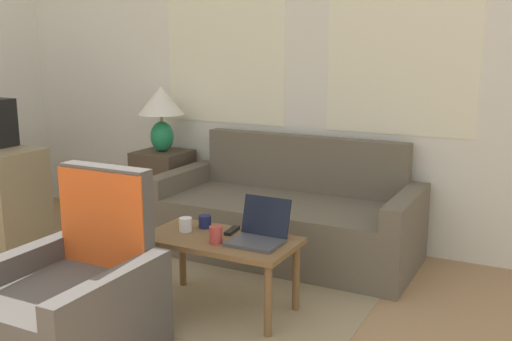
# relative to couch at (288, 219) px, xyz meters

# --- Properties ---
(wall_back) EXTENTS (6.84, 0.06, 2.60)m
(wall_back) POSITION_rel_couch_xyz_m (0.04, 0.44, 1.04)
(wall_back) COLOR white
(wall_back) RESTS_ON ground_plane
(rug) EXTENTS (1.63, 1.86, 0.01)m
(rug) POSITION_rel_couch_xyz_m (0.05, -0.56, -0.26)
(rug) COLOR #9E8966
(rug) RESTS_ON ground_plane
(couch) EXTENTS (1.92, 0.85, 0.86)m
(couch) POSITION_rel_couch_xyz_m (0.00, 0.00, 0.00)
(couch) COLOR #665B4C
(couch) RESTS_ON ground_plane
(armchair) EXTENTS (0.73, 0.80, 0.94)m
(armchair) POSITION_rel_couch_xyz_m (-0.33, -1.89, 0.00)
(armchair) COLOR #514C47
(armchair) RESTS_ON ground_plane
(side_table) EXTENTS (0.41, 0.41, 0.66)m
(side_table) POSITION_rel_couch_xyz_m (-1.22, 0.13, 0.07)
(side_table) COLOR #4C3D2D
(side_table) RESTS_ON ground_plane
(table_lamp) EXTENTS (0.38, 0.38, 0.55)m
(table_lamp) POSITION_rel_couch_xyz_m (-1.22, 0.13, 0.76)
(table_lamp) COLOR #1E8451
(table_lamp) RESTS_ON side_table
(coffee_table) EXTENTS (0.90, 0.48, 0.44)m
(coffee_table) POSITION_rel_couch_xyz_m (0.05, -1.06, 0.12)
(coffee_table) COLOR brown
(coffee_table) RESTS_ON ground_plane
(laptop) EXTENTS (0.29, 0.29, 0.24)m
(laptop) POSITION_rel_couch_xyz_m (0.28, -1.02, 0.23)
(laptop) COLOR #47474C
(laptop) RESTS_ON coffee_table
(cup_navy) EXTENTS (0.08, 0.08, 0.08)m
(cup_navy) POSITION_rel_couch_xyz_m (-0.21, -1.05, 0.22)
(cup_navy) COLOR white
(cup_navy) RESTS_ON coffee_table
(cup_yellow) EXTENTS (0.08, 0.08, 0.08)m
(cup_yellow) POSITION_rel_couch_xyz_m (-0.14, -0.94, 0.22)
(cup_yellow) COLOR #191E4C
(cup_yellow) RESTS_ON coffee_table
(cup_white) EXTENTS (0.08, 0.08, 0.10)m
(cup_white) POSITION_rel_couch_xyz_m (0.07, -1.15, 0.23)
(cup_white) COLOR #B23D38
(cup_white) RESTS_ON coffee_table
(tv_remote) EXTENTS (0.06, 0.15, 0.02)m
(tv_remote) POSITION_rel_couch_xyz_m (0.05, -0.94, 0.19)
(tv_remote) COLOR black
(tv_remote) RESTS_ON coffee_table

